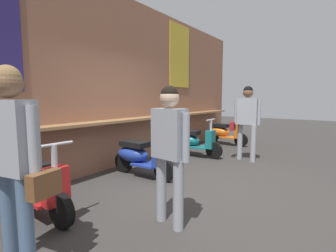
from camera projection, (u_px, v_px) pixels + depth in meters
ground_plane at (190, 186)px, 4.24m from camera, size 31.56×31.56×0.00m
market_stall_facade at (106, 82)px, 5.19m from camera, size 11.27×0.61×3.61m
scooter_red at (36, 184)px, 3.18m from camera, size 0.46×1.40×0.97m
scooter_blue at (139, 156)px, 4.77m from camera, size 0.46×1.40×0.97m
scooter_teal at (193, 141)px, 6.41m from camera, size 0.48×1.40×0.97m
scooter_orange at (224, 132)px, 8.02m from camera, size 0.50×1.40×0.97m
shopper_with_handbag at (13, 148)px, 2.05m from camera, size 0.36×0.68×1.73m
shopper_browsing at (247, 115)px, 5.86m from camera, size 0.34×0.68×1.75m
shopper_passing at (169, 141)px, 2.84m from camera, size 0.25×0.55×1.61m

